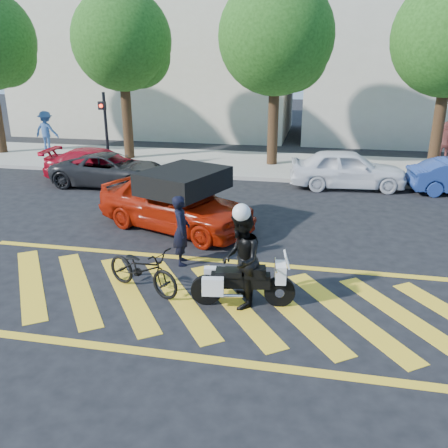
% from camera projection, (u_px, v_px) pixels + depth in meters
% --- Properties ---
extents(ground, '(90.00, 90.00, 0.00)m').
position_uv_depth(ground, '(208.00, 300.00, 9.42)').
color(ground, black).
rests_on(ground, ground).
extents(sidewalk, '(60.00, 5.00, 0.15)m').
position_uv_depth(sidewalk, '(272.00, 165.00, 20.46)').
color(sidewalk, '#9E998E').
rests_on(sidewalk, ground).
extents(crosswalk, '(12.33, 4.00, 0.01)m').
position_uv_depth(crosswalk, '(206.00, 300.00, 9.42)').
color(crosswalk, yellow).
rests_on(crosswalk, ground).
extents(building_left, '(16.00, 8.00, 10.00)m').
position_uv_depth(building_left, '(158.00, 47.00, 28.59)').
color(building_left, beige).
rests_on(building_left, ground).
extents(tree_left, '(4.20, 4.20, 7.26)m').
position_uv_depth(tree_left, '(126.00, 44.00, 20.04)').
color(tree_left, black).
rests_on(tree_left, ground).
extents(tree_center, '(4.60, 4.60, 7.56)m').
position_uv_depth(tree_center, '(279.00, 41.00, 18.80)').
color(tree_center, black).
rests_on(tree_center, ground).
extents(signal_pole, '(0.28, 0.43, 3.20)m').
position_uv_depth(signal_pole, '(105.00, 125.00, 18.96)').
color(signal_pole, black).
rests_on(signal_pole, ground).
extents(officer_bike, '(0.55, 0.68, 1.64)m').
position_uv_depth(officer_bike, '(181.00, 230.00, 10.80)').
color(officer_bike, black).
rests_on(officer_bike, ground).
extents(bicycle, '(1.95, 1.32, 0.97)m').
position_uv_depth(bicycle, '(143.00, 269.00, 9.64)').
color(bicycle, black).
rests_on(bicycle, ground).
extents(police_motorcycle, '(2.01, 0.73, 0.89)m').
position_uv_depth(police_motorcycle, '(241.00, 282.00, 9.09)').
color(police_motorcycle, black).
rests_on(police_motorcycle, ground).
extents(officer_moto, '(0.85, 1.02, 1.90)m').
position_uv_depth(officer_moto, '(241.00, 260.00, 8.94)').
color(officer_moto, black).
rests_on(officer_moto, ground).
extents(red_convertible, '(4.89, 3.35, 1.55)m').
position_uv_depth(red_convertible, '(175.00, 202.00, 13.01)').
color(red_convertible, '#A01A07').
rests_on(red_convertible, ground).
extents(parked_left, '(4.30, 1.93, 1.22)m').
position_uv_depth(parked_left, '(100.00, 165.00, 18.08)').
color(parked_left, '#A70A1C').
rests_on(parked_left, ground).
extents(parked_mid_left, '(4.29, 1.99, 1.19)m').
position_uv_depth(parked_mid_left, '(111.00, 170.00, 17.44)').
color(parked_mid_left, black).
rests_on(parked_mid_left, ground).
extents(parked_mid_right, '(4.23, 2.01, 1.40)m').
position_uv_depth(parked_mid_right, '(347.00, 169.00, 17.10)').
color(parked_mid_right, white).
rests_on(parked_mid_right, ground).
extents(pedestrian_left, '(1.26, 0.78, 1.87)m').
position_uv_depth(pedestrian_left, '(46.00, 131.00, 23.09)').
color(pedestrian_left, '#32528B').
rests_on(pedestrian_left, sidewalk).
extents(pedestrian_right, '(1.13, 0.66, 1.82)m').
position_uv_depth(pedestrian_right, '(445.00, 143.00, 19.97)').
color(pedestrian_right, brown).
rests_on(pedestrian_right, sidewalk).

